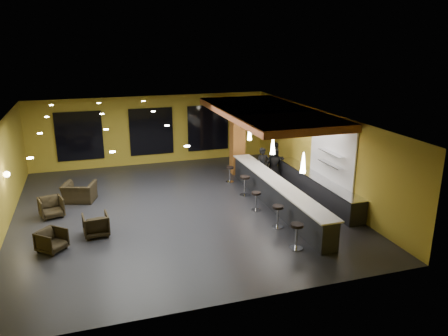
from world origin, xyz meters
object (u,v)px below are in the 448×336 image
object	(u,v)px
column	(237,138)
bar_stool_3	(245,183)
bar_counter	(276,195)
bar_stool_1	(278,214)
staff_b	(276,160)
bar_stool_2	(256,199)
bar_stool_0	(297,233)
staff_c	(274,163)
bar_stool_4	(230,172)
armchair_b	(96,225)
pendant_0	(303,163)
armchair_d	(79,192)
armchair_c	(51,207)
pendant_2	(250,132)
pendant_1	(273,145)
armchair_a	(52,241)
staff_a	(263,166)
prep_counter	(316,187)

from	to	relation	value
column	bar_stool_3	size ratio (longest dim) A/B	4.18
bar_counter	bar_stool_1	xyz separation A→B (m)	(-0.72, -1.73, 0.01)
staff_b	bar_stool_2	size ratio (longest dim) A/B	2.31
bar_stool_0	staff_c	bearing A→B (deg)	71.84
bar_stool_4	column	bearing A→B (deg)	57.33
column	bar_stool_0	bearing A→B (deg)	-95.96
staff_c	armchair_b	size ratio (longest dim) A/B	1.82
pendant_0	armchair_d	xyz separation A→B (m)	(-7.27, 4.92, -1.96)
pendant_0	bar_stool_0	xyz separation A→B (m)	(-0.83, -1.37, -1.81)
bar_counter	armchair_c	xyz separation A→B (m)	(-8.25, 1.61, -0.13)
bar_counter	bar_stool_1	bearing A→B (deg)	-112.78
pendant_2	bar_stool_3	world-z (taller)	pendant_2
bar_stool_1	armchair_c	bearing A→B (deg)	156.07
bar_stool_2	armchair_d	bearing A→B (deg)	154.85
pendant_1	bar_stool_3	distance (m)	2.23
armchair_a	bar_stool_0	size ratio (longest dim) A/B	0.90
pendant_2	bar_stool_4	xyz separation A→B (m)	(-0.78, 0.39, -1.89)
bar_counter	bar_stool_4	xyz separation A→B (m)	(-0.78, 3.39, -0.04)
pendant_2	pendant_1	bearing A→B (deg)	-90.00
pendant_2	staff_c	xyz separation A→B (m)	(1.32, 0.21, -1.60)
pendant_1	armchair_b	size ratio (longest dim) A/B	0.85
armchair_d	bar_stool_2	bearing A→B (deg)	173.15
bar_stool_1	bar_stool_2	size ratio (longest dim) A/B	1.09
pendant_1	pendant_2	world-z (taller)	same
pendant_2	armchair_a	size ratio (longest dim) A/B	0.93
armchair_a	column	bearing A→B (deg)	-12.69
pendant_0	armchair_a	xyz separation A→B (m)	(-8.08, 0.79, -2.01)
bar_stool_3	bar_stool_4	size ratio (longest dim) A/B	1.16
pendant_2	bar_stool_0	world-z (taller)	pendant_2
pendant_2	staff_b	xyz separation A→B (m)	(1.45, 0.37, -1.51)
pendant_0	bar_stool_1	bearing A→B (deg)	159.27
armchair_c	pendant_2	bearing A→B (deg)	-5.48
staff_a	bar_stool_4	xyz separation A→B (m)	(-1.38, 0.53, -0.35)
armchair_c	staff_b	bearing A→B (deg)	-4.75
staff_c	bar_stool_2	world-z (taller)	staff_c
prep_counter	bar_stool_2	bearing A→B (deg)	-168.62
bar_stool_2	prep_counter	bearing A→B (deg)	11.38
bar_stool_1	bar_stool_3	size ratio (longest dim) A/B	0.95
staff_b	armchair_d	distance (m)	8.74
staff_b	armchair_c	bearing A→B (deg)	-167.07
column	pendant_1	distance (m)	4.14
prep_counter	column	xyz separation A→B (m)	(-2.00, 4.10, 1.32)
armchair_d	bar_stool_3	world-z (taller)	bar_stool_3
pendant_0	staff_a	size ratio (longest dim) A/B	0.43
pendant_1	bar_counter	bearing A→B (deg)	-90.00
bar_stool_1	bar_stool_0	bearing A→B (deg)	-93.74
bar_stool_2	armchair_b	bearing A→B (deg)	-176.10
pendant_0	staff_b	world-z (taller)	pendant_0
bar_counter	armchair_d	size ratio (longest dim) A/B	6.71
pendant_0	pendant_1	size ratio (longest dim) A/B	1.00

